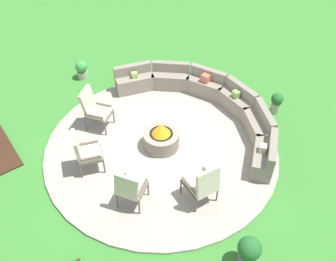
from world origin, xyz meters
The scene contains 11 objects.
ground_plane centered at (0.00, 0.00, 0.00)m, with size 24.00×24.00×0.00m, color #387A2D.
patio_circle centered at (0.00, 0.00, 0.03)m, with size 5.62×5.62×0.06m, color #9E9384.
fire_pit centered at (0.00, 0.00, 0.32)m, with size 0.86×0.86×0.69m.
curved_stone_bench centered at (-0.33, 1.77, 0.36)m, with size 5.04×2.50×0.75m.
lounge_chair_front_left centered at (-1.57, -0.90, 0.62)m, with size 0.78×0.79×1.12m.
lounge_chair_front_right centered at (-0.42, -1.75, 0.61)m, with size 0.69×0.72×1.08m.
lounge_chair_back_left centered at (1.01, -1.49, 0.61)m, with size 0.73×0.75×1.05m.
lounge_chair_back_right centered at (1.79, -0.26, 0.61)m, with size 0.68×0.62×1.06m.
potted_plant_0 centered at (-3.81, -0.19, 0.30)m, with size 0.35×0.35×0.57m.
potted_plant_2 centered at (3.32, -0.48, 0.41)m, with size 0.43×0.43×0.73m.
potted_plant_3 centered at (0.74, 3.23, 0.35)m, with size 0.32×0.32×0.62m.
Camera 1 is at (4.99, -3.49, 6.32)m, focal length 38.32 mm.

